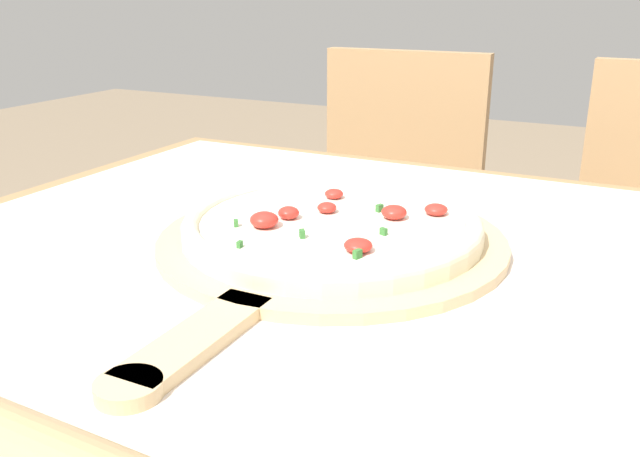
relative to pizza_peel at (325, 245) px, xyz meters
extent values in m
cube|color=#A87F51|center=(0.04, -0.03, -0.03)|extent=(1.10, 0.96, 0.03)
cylinder|color=#A87F51|center=(-0.45, 0.39, -0.40)|extent=(0.06, 0.06, 0.71)
cube|color=silver|center=(0.04, -0.03, -0.01)|extent=(1.02, 0.88, 0.00)
cylinder|color=#D6B784|center=(0.00, 0.02, 0.00)|extent=(0.39, 0.39, 0.01)
cube|color=#D6B784|center=(0.00, -0.24, 0.00)|extent=(0.04, 0.16, 0.01)
cylinder|color=#D6B784|center=(0.00, -0.32, 0.00)|extent=(0.05, 0.05, 0.01)
cylinder|color=beige|center=(0.00, 0.02, 0.01)|extent=(0.33, 0.33, 0.02)
torus|color=beige|center=(0.00, 0.02, 0.02)|extent=(0.33, 0.33, 0.02)
cylinder|color=white|center=(0.00, 0.02, 0.02)|extent=(0.29, 0.29, 0.00)
ellipsoid|color=red|center=(-0.02, 0.04, 0.03)|extent=(0.02, 0.02, 0.01)
ellipsoid|color=red|center=(0.06, -0.06, 0.03)|extent=(0.03, 0.03, 0.01)
ellipsoid|color=red|center=(0.06, 0.05, 0.03)|extent=(0.03, 0.03, 0.02)
ellipsoid|color=red|center=(0.10, 0.09, 0.03)|extent=(0.03, 0.03, 0.01)
ellipsoid|color=red|center=(-0.04, 0.00, 0.03)|extent=(0.02, 0.02, 0.01)
ellipsoid|color=red|center=(-0.03, 0.09, 0.03)|extent=(0.02, 0.02, 0.01)
ellipsoid|color=red|center=(-0.05, -0.04, 0.03)|extent=(0.03, 0.03, 0.02)
cube|color=#387533|center=(-0.04, -0.10, 0.03)|extent=(0.00, 0.01, 0.01)
cube|color=#387533|center=(0.07, -0.08, 0.03)|extent=(0.01, 0.01, 0.01)
cube|color=#387533|center=(0.00, -0.05, 0.03)|extent=(0.01, 0.01, 0.01)
cube|color=#387533|center=(0.07, 0.00, 0.03)|extent=(0.01, 0.01, 0.01)
cube|color=#387533|center=(-0.08, -0.05, 0.03)|extent=(0.01, 0.01, 0.01)
cube|color=#387533|center=(0.04, 0.07, 0.03)|extent=(0.01, 0.01, 0.01)
cube|color=tan|center=(-0.21, 0.67, -0.31)|extent=(0.41, 0.41, 0.02)
cube|color=tan|center=(-0.22, 0.86, -0.08)|extent=(0.38, 0.05, 0.44)
cylinder|color=tan|center=(-0.37, 0.51, -0.54)|extent=(0.04, 0.04, 0.43)
cylinder|color=tan|center=(-0.05, 0.52, -0.54)|extent=(0.04, 0.04, 0.43)
cylinder|color=tan|center=(-0.38, 0.83, -0.54)|extent=(0.04, 0.04, 0.43)
cylinder|color=tan|center=(-0.06, 0.84, -0.54)|extent=(0.04, 0.04, 0.43)
cylinder|color=tan|center=(0.19, 0.52, -0.54)|extent=(0.04, 0.04, 0.43)
cylinder|color=tan|center=(0.21, 0.84, -0.54)|extent=(0.04, 0.04, 0.43)
camera|label=1|loc=(0.31, -0.63, 0.27)|focal=38.00mm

